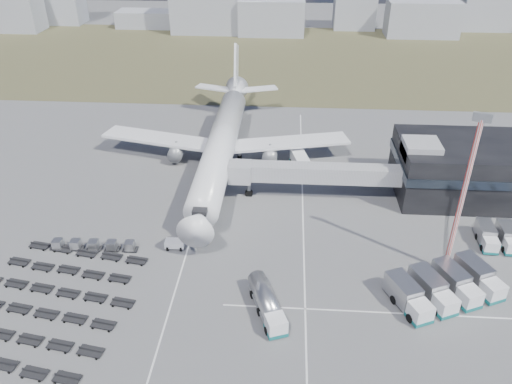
{
  "coord_description": "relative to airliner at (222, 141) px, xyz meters",
  "views": [
    {
      "loc": [
        12.76,
        -57.22,
        47.41
      ],
      "look_at": [
        7.88,
        15.12,
        4.0
      ],
      "focal_mm": 35.0,
      "sensor_mm": 36.0,
      "label": 1
    }
  ],
  "objects": [
    {
      "name": "ground",
      "position": [
        0.0,
        -32.38,
        -5.29
      ],
      "size": [
        420.0,
        420.0,
        0.0
      ],
      "primitive_type": "plane",
      "color": "#565659",
      "rests_on": "ground"
    },
    {
      "name": "grass_strip",
      "position": [
        0.0,
        77.62,
        -5.29
      ],
      "size": [
        420.0,
        90.0,
        0.01
      ],
      "primitive_type": "cube",
      "color": "#48442B",
      "rests_on": "ground"
    },
    {
      "name": "lane_markings",
      "position": [
        9.77,
        -29.38,
        -5.29
      ],
      "size": [
        47.12,
        110.0,
        0.01
      ],
      "color": "silver",
      "rests_on": "ground"
    },
    {
      "name": "terminal",
      "position": [
        47.77,
        -8.41,
        -0.04
      ],
      "size": [
        30.4,
        16.4,
        11.0
      ],
      "color": "black",
      "rests_on": "ground"
    },
    {
      "name": "jet_bridge",
      "position": [
        15.9,
        -11.95,
        -0.24
      ],
      "size": [
        30.3,
        3.8,
        7.05
      ],
      "color": "#939399",
      "rests_on": "ground"
    },
    {
      "name": "airliner",
      "position": [
        0.0,
        0.0,
        0.0
      ],
      "size": [
        51.59,
        64.53,
        17.62
      ],
      "color": "white",
      "rests_on": "ground"
    },
    {
      "name": "skyline",
      "position": [
        -3.67,
        116.23,
        3.19
      ],
      "size": [
        301.91,
        26.95,
        23.44
      ],
      "color": "#999BA7",
      "rests_on": "ground"
    },
    {
      "name": "fuel_tanker",
      "position": [
        10.95,
        -41.38,
        -3.68
      ],
      "size": [
        5.78,
        10.24,
        3.23
      ],
      "rotation": [
        0.0,
        0.0,
        0.35
      ],
      "color": "white",
      "rests_on": "ground"
    },
    {
      "name": "pushback_tug",
      "position": [
        -4.0,
        -28.35,
        -4.6
      ],
      "size": [
        3.01,
        1.72,
        1.38
      ],
      "primitive_type": "cube",
      "rotation": [
        0.0,
        0.0,
        0.01
      ],
      "color": "white",
      "rests_on": "ground"
    },
    {
      "name": "catering_truck",
      "position": [
        15.48,
        -0.79,
        -3.76
      ],
      "size": [
        4.11,
        6.96,
        2.99
      ],
      "rotation": [
        0.0,
        0.0,
        0.23
      ],
      "color": "white",
      "rests_on": "ground"
    },
    {
      "name": "service_trucks_near",
      "position": [
        34.8,
        -36.67,
        -3.56
      ],
      "size": [
        16.33,
        13.06,
        3.19
      ],
      "rotation": [
        0.0,
        0.0,
        0.42
      ],
      "color": "white",
      "rests_on": "ground"
    },
    {
      "name": "service_trucks_far",
      "position": [
        47.76,
        -24.05,
        -3.86
      ],
      "size": [
        8.99,
        7.0,
        2.63
      ],
      "rotation": [
        0.0,
        0.0,
        -0.05
      ],
      "color": "white",
      "rests_on": "ground"
    },
    {
      "name": "uld_row",
      "position": [
        -16.41,
        -29.67,
        -4.4
      ],
      "size": [
        13.61,
        1.73,
        1.49
      ],
      "rotation": [
        0.0,
        0.0,
        0.02
      ],
      "color": "black",
      "rests_on": "ground"
    },
    {
      "name": "baggage_dollies",
      "position": [
        -19.52,
        -41.91,
        -4.92
      ],
      "size": [
        26.49,
        26.3,
        0.73
      ],
      "rotation": [
        0.0,
        0.0,
        -0.16
      ],
      "color": "black",
      "rests_on": "ground"
    },
    {
      "name": "floodlight_mast",
      "position": [
        36.56,
        -30.91,
        7.0
      ],
      "size": [
        2.33,
        1.89,
        24.52
      ],
      "rotation": [
        0.0,
        0.0,
        -0.33
      ],
      "color": "red",
      "rests_on": "ground"
    }
  ]
}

